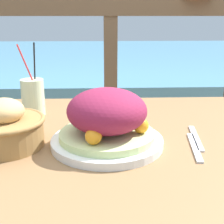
# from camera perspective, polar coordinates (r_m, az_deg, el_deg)

# --- Properties ---
(patio_table) EXTENTS (1.14, 0.82, 0.71)m
(patio_table) POSITION_cam_1_polar(r_m,az_deg,el_deg) (0.93, 1.68, -9.59)
(patio_table) COLOR olive
(patio_table) RESTS_ON ground_plane
(railing_fence) EXTENTS (2.80, 0.08, 1.12)m
(railing_fence) POSITION_cam_1_polar(r_m,az_deg,el_deg) (1.69, -0.27, 8.07)
(railing_fence) COLOR brown
(railing_fence) RESTS_ON ground_plane
(sea_backdrop) EXTENTS (12.00, 4.00, 0.54)m
(sea_backdrop) POSITION_cam_1_polar(r_m,az_deg,el_deg) (4.24, -1.52, 7.01)
(sea_backdrop) COLOR teal
(sea_backdrop) RESTS_ON ground_plane
(salad_plate) EXTENTS (0.29, 0.29, 0.15)m
(salad_plate) POSITION_cam_1_polar(r_m,az_deg,el_deg) (0.80, -0.91, -1.74)
(salad_plate) COLOR silver
(salad_plate) RESTS_ON patio_table
(drink_glass) EXTENTS (0.08, 0.08, 0.25)m
(drink_glass) POSITION_cam_1_polar(r_m,az_deg,el_deg) (1.09, -14.25, 2.69)
(drink_glass) COLOR beige
(drink_glass) RESTS_ON patio_table
(bread_basket) EXTENTS (0.21, 0.21, 0.13)m
(bread_basket) POSITION_cam_1_polar(r_m,az_deg,el_deg) (0.85, -19.08, -2.68)
(bread_basket) COLOR olive
(bread_basket) RESTS_ON patio_table
(fork) EXTENTS (0.04, 0.18, 0.00)m
(fork) POSITION_cam_1_polar(r_m,az_deg,el_deg) (0.84, 14.85, -6.19)
(fork) COLOR silver
(fork) RESTS_ON patio_table
(knife) EXTENTS (0.04, 0.18, 0.00)m
(knife) POSITION_cam_1_polar(r_m,az_deg,el_deg) (0.90, 15.07, -4.57)
(knife) COLOR silver
(knife) RESTS_ON patio_table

